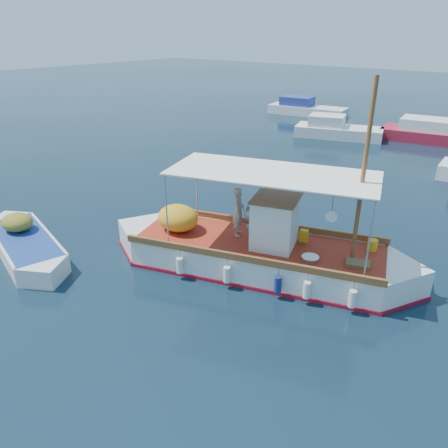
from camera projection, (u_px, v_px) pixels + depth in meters
The scene contains 6 objects.
ground at pixel (246, 268), 15.01m from camera, with size 160.00×160.00×0.00m, color black.
fishing_caique at pixel (256, 253), 14.78m from camera, with size 10.39×5.24×6.65m.
dinghy at pixel (25, 246), 15.86m from camera, with size 5.97×2.86×1.51m.
bg_boat_nw at pixel (336, 131), 32.61m from camera, with size 6.69×4.15×1.80m.
bg_boat_n at pixel (439, 135), 31.16m from camera, with size 8.71×3.88×1.80m.
bg_boat_far_w at pixel (305, 109), 41.04m from camera, with size 7.41×3.18×1.80m.
Camera 1 is at (7.46, -10.73, 7.57)m, focal length 35.00 mm.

